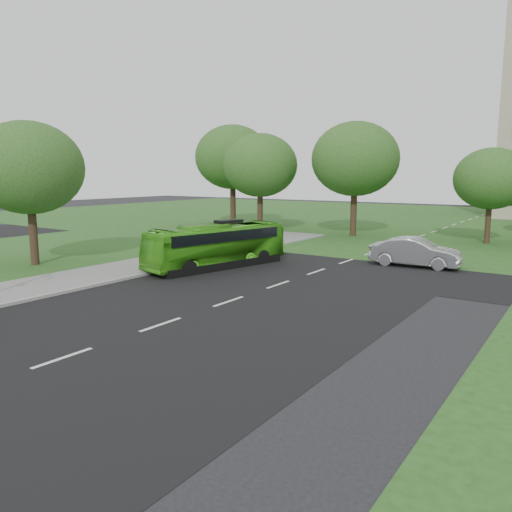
# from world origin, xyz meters

# --- Properties ---
(ground) EXTENTS (160.00, 160.00, 0.00)m
(ground) POSITION_xyz_m (0.00, 0.00, 0.00)
(ground) COLOR black
(ground) RESTS_ON ground
(street_surfaces) EXTENTS (120.00, 120.00, 0.15)m
(street_surfaces) POSITION_xyz_m (-0.38, 22.75, 0.03)
(street_surfaces) COLOR black
(street_surfaces) RESTS_ON ground
(tree_park_a) EXTENTS (6.84, 6.84, 9.10)m
(tree_park_a) POSITION_xyz_m (-13.41, 24.36, 6.17)
(tree_park_a) COLOR black
(tree_park_a) RESTS_ON ground
(tree_park_b) EXTENTS (7.53, 7.53, 9.87)m
(tree_park_b) POSITION_xyz_m (-5.08, 26.69, 6.66)
(tree_park_b) COLOR black
(tree_park_b) RESTS_ON ground
(tree_park_c) EXTENTS (5.58, 5.58, 7.41)m
(tree_park_c) POSITION_xyz_m (5.63, 27.95, 5.02)
(tree_park_c) COLOR black
(tree_park_c) RESTS_ON ground
(tree_park_f) EXTENTS (7.86, 7.86, 10.49)m
(tree_park_f) POSITION_xyz_m (-19.49, 28.23, 7.13)
(tree_park_f) COLOR black
(tree_park_f) RESTS_ON ground
(tree_side_near) EXTENTS (6.34, 6.34, 8.42)m
(tree_side_near) POSITION_xyz_m (-14.96, 2.49, 5.72)
(tree_side_near) COLOR black
(tree_side_near) RESTS_ON ground
(bus) EXTENTS (4.12, 9.33, 2.53)m
(bus) POSITION_xyz_m (-5.50, 8.08, 1.26)
(bus) COLOR green
(bus) RESTS_ON ground
(sedan) EXTENTS (5.25, 2.17, 1.69)m
(sedan) POSITION_xyz_m (4.00, 14.77, 0.84)
(sedan) COLOR #B6B7BB
(sedan) RESTS_ON ground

